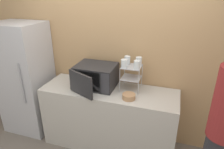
% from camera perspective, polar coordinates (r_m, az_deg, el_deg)
% --- Properties ---
extents(wall_back, '(8.00, 0.06, 2.60)m').
position_cam_1_polar(wall_back, '(2.94, 1.29, 5.17)').
color(wall_back, tan).
rests_on(wall_back, ground_plane).
extents(counter, '(1.89, 0.63, 0.93)m').
position_cam_1_polar(counter, '(3.01, -0.85, -12.22)').
color(counter, '#B7B2A8').
rests_on(counter, ground_plane).
extents(microwave, '(0.56, 0.64, 0.32)m').
position_cam_1_polar(microwave, '(2.81, -4.75, -0.44)').
color(microwave, '#262628').
rests_on(microwave, counter).
extents(dish_rack, '(0.26, 0.26, 0.34)m').
position_cam_1_polar(dish_rack, '(2.70, 5.55, 0.50)').
color(dish_rack, '#B2B2B7').
rests_on(dish_rack, counter).
extents(glass_front_left, '(0.08, 0.08, 0.11)m').
position_cam_1_polar(glass_front_left, '(2.60, 3.50, 3.16)').
color(glass_front_left, silver).
rests_on(glass_front_left, dish_rack).
extents(glass_back_right, '(0.08, 0.08, 0.11)m').
position_cam_1_polar(glass_back_right, '(2.70, 7.65, 3.82)').
color(glass_back_right, silver).
rests_on(glass_back_right, dish_rack).
extents(glass_front_right, '(0.08, 0.08, 0.11)m').
position_cam_1_polar(glass_front_right, '(2.56, 7.09, 2.76)').
color(glass_front_right, silver).
rests_on(glass_front_right, dish_rack).
extents(glass_back_left, '(0.08, 0.08, 0.11)m').
position_cam_1_polar(glass_back_left, '(2.73, 4.40, 4.17)').
color(glass_back_left, silver).
rests_on(glass_back_left, dish_rack).
extents(bowl, '(0.17, 0.17, 0.07)m').
position_cam_1_polar(bowl, '(2.55, 4.81, -6.28)').
color(bowl, '#AD7F56').
rests_on(bowl, counter).
extents(refrigerator, '(0.72, 0.64, 1.78)m').
position_cam_1_polar(refrigerator, '(3.48, -23.45, -1.17)').
color(refrigerator, '#B7B7BC').
rests_on(refrigerator, ground_plane).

